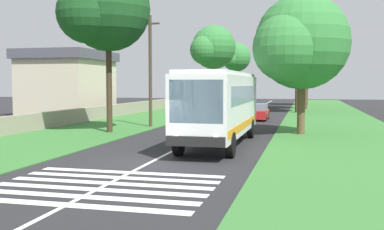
% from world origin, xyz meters
% --- Properties ---
extents(ground, '(160.00, 160.00, 0.00)m').
position_xyz_m(ground, '(0.00, 0.00, 0.00)').
color(ground, '#262628').
extents(grass_verge_left, '(120.00, 8.00, 0.04)m').
position_xyz_m(grass_verge_left, '(15.00, 8.20, 0.02)').
color(grass_verge_left, '#387533').
rests_on(grass_verge_left, ground).
extents(grass_verge_right, '(120.00, 8.00, 0.04)m').
position_xyz_m(grass_verge_right, '(15.00, -8.20, 0.02)').
color(grass_verge_right, '#387533').
rests_on(grass_verge_right, ground).
extents(centre_line, '(110.00, 0.16, 0.01)m').
position_xyz_m(centre_line, '(15.00, 0.00, 0.00)').
color(centre_line, silver).
rests_on(centre_line, ground).
extents(coach_bus, '(11.16, 2.62, 3.73)m').
position_xyz_m(coach_bus, '(5.87, -1.80, 2.15)').
color(coach_bus, white).
rests_on(coach_bus, ground).
extents(zebra_crossing, '(4.95, 6.80, 0.01)m').
position_xyz_m(zebra_crossing, '(-4.42, 0.00, 0.00)').
color(zebra_crossing, silver).
rests_on(zebra_crossing, ground).
extents(trailing_car_0, '(4.30, 1.78, 1.43)m').
position_xyz_m(trailing_car_0, '(22.85, -1.99, 0.67)').
color(trailing_car_0, '#B21E1E').
rests_on(trailing_car_0, ground).
extents(trailing_car_1, '(4.30, 1.78, 1.43)m').
position_xyz_m(trailing_car_1, '(31.40, 1.87, 0.67)').
color(trailing_car_1, gray).
rests_on(trailing_car_1, ground).
extents(trailing_minibus_0, '(6.00, 2.14, 2.53)m').
position_xyz_m(trailing_minibus_0, '(43.26, 1.77, 1.55)').
color(trailing_minibus_0, '#BFB299').
rests_on(trailing_minibus_0, ground).
extents(roadside_tree_left_0, '(6.44, 5.35, 10.52)m').
position_xyz_m(roadside_tree_left_0, '(10.05, 6.41, 7.72)').
color(roadside_tree_left_0, '#3D2D1E').
rests_on(roadside_tree_left_0, grass_verge_left).
extents(roadside_tree_left_1, '(6.92, 5.76, 10.79)m').
position_xyz_m(roadside_tree_left_1, '(42.45, 5.93, 7.77)').
color(roadside_tree_left_1, '#4C3826').
rests_on(roadside_tree_left_1, grass_verge_left).
extents(roadside_tree_left_3, '(6.12, 4.92, 10.09)m').
position_xyz_m(roadside_tree_left_3, '(61.32, 5.62, 7.50)').
color(roadside_tree_left_3, '#3D2D1E').
rests_on(roadside_tree_left_3, grass_verge_left).
extents(roadside_tree_right_0, '(6.84, 5.81, 8.58)m').
position_xyz_m(roadside_tree_right_0, '(11.75, -5.58, 5.55)').
color(roadside_tree_right_0, brown).
rests_on(roadside_tree_right_0, grass_verge_right).
extents(roadside_tree_right_1, '(6.31, 5.47, 8.94)m').
position_xyz_m(roadside_tree_right_1, '(51.82, -6.08, 6.11)').
color(roadside_tree_right_1, '#4C3826').
rests_on(roadside_tree_right_1, grass_verge_right).
extents(roadside_tree_right_2, '(7.00, 5.68, 10.89)m').
position_xyz_m(roadside_tree_right_2, '(40.77, -5.84, 7.95)').
color(roadside_tree_right_2, '#4C3826').
rests_on(roadside_tree_right_2, grass_verge_right).
extents(roadside_tree_right_3, '(8.23, 7.36, 12.02)m').
position_xyz_m(roadside_tree_right_3, '(33.90, -4.98, 8.23)').
color(roadside_tree_right_3, '#3D2D1E').
rests_on(roadside_tree_right_3, grass_verge_right).
extents(utility_pole, '(0.24, 1.40, 8.04)m').
position_xyz_m(utility_pole, '(14.46, 4.94, 4.20)').
color(utility_pole, '#473828').
rests_on(utility_pole, grass_verge_left).
extents(roadside_wall, '(70.00, 0.40, 1.14)m').
position_xyz_m(roadside_wall, '(20.00, 11.60, 0.61)').
color(roadside_wall, '#9E937F').
rests_on(roadside_wall, grass_verge_left).
extents(roadside_building, '(9.05, 7.37, 6.39)m').
position_xyz_m(roadside_building, '(24.41, 17.04, 3.26)').
color(roadside_building, beige).
rests_on(roadside_building, ground).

